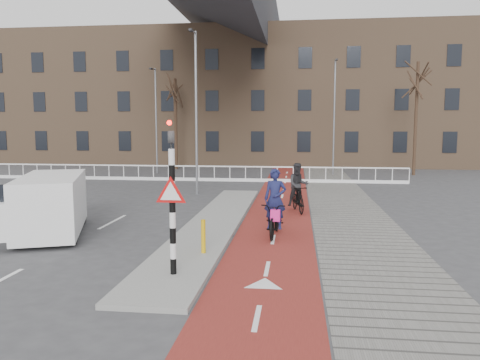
# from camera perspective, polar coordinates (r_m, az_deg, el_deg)

# --- Properties ---
(ground) EXTENTS (120.00, 120.00, 0.00)m
(ground) POSITION_cam_1_polar(r_m,az_deg,el_deg) (12.88, -3.15, -9.21)
(ground) COLOR #38383A
(ground) RESTS_ON ground
(bike_lane) EXTENTS (2.50, 60.00, 0.01)m
(bike_lane) POSITION_cam_1_polar(r_m,az_deg,el_deg) (22.48, 5.08, -2.37)
(bike_lane) COLOR maroon
(bike_lane) RESTS_ON ground
(sidewalk) EXTENTS (3.00, 60.00, 0.01)m
(sidewalk) POSITION_cam_1_polar(r_m,az_deg,el_deg) (22.57, 12.21, -2.46)
(sidewalk) COLOR slate
(sidewalk) RESTS_ON ground
(curb_island) EXTENTS (1.80, 16.00, 0.12)m
(curb_island) POSITION_cam_1_polar(r_m,az_deg,el_deg) (16.81, -3.13, -5.24)
(curb_island) COLOR gray
(curb_island) RESTS_ON ground
(traffic_signal) EXTENTS (0.80, 0.80, 3.68)m
(traffic_signal) POSITION_cam_1_polar(r_m,az_deg,el_deg) (10.66, -8.30, -1.66)
(traffic_signal) COLOR black
(traffic_signal) RESTS_ON curb_island
(bollard) EXTENTS (0.12, 0.12, 0.90)m
(bollard) POSITION_cam_1_polar(r_m,az_deg,el_deg) (12.63, -4.49, -6.86)
(bollard) COLOR gold
(bollard) RESTS_ON curb_island
(cyclist_near) EXTENTS (0.86, 2.14, 2.16)m
(cyclist_near) POSITION_cam_1_polar(r_m,az_deg,el_deg) (14.95, 4.29, -4.10)
(cyclist_near) COLOR black
(cyclist_near) RESTS_ON bike_lane
(cyclist_far) EXTENTS (0.99, 1.95, 2.01)m
(cyclist_far) POSITION_cam_1_polar(r_m,az_deg,el_deg) (19.11, 7.09, -1.46)
(cyclist_far) COLOR black
(cyclist_far) RESTS_ON bike_lane
(van) EXTENTS (3.24, 4.80, 1.91)m
(van) POSITION_cam_1_polar(r_m,az_deg,el_deg) (16.32, -21.96, -2.68)
(van) COLOR white
(van) RESTS_ON ground
(railing) EXTENTS (28.00, 0.10, 0.99)m
(railing) POSITION_cam_1_polar(r_m,az_deg,el_deg) (30.24, -6.88, 0.49)
(railing) COLOR silver
(railing) RESTS_ON ground
(townhouse_row) EXTENTS (46.00, 10.00, 15.90)m
(townhouse_row) POSITION_cam_1_polar(r_m,az_deg,el_deg) (44.71, 0.22, 12.15)
(townhouse_row) COLOR #7F6047
(townhouse_row) RESTS_ON ground
(tree_mid) EXTENTS (0.27, 0.27, 7.21)m
(tree_mid) POSITION_cam_1_polar(r_m,az_deg,el_deg) (38.38, -7.85, 6.71)
(tree_mid) COLOR black
(tree_mid) RESTS_ON ground
(tree_right) EXTENTS (0.22, 0.22, 7.95)m
(tree_right) POSITION_cam_1_polar(r_m,az_deg,el_deg) (35.49, 20.65, 6.96)
(tree_right) COLOR black
(tree_right) RESTS_ON ground
(streetlight_near) EXTENTS (0.12, 0.12, 8.19)m
(streetlight_near) POSITION_cam_1_polar(r_m,az_deg,el_deg) (24.03, -5.36, 7.99)
(streetlight_near) COLOR slate
(streetlight_near) RESTS_ON ground
(streetlight_left) EXTENTS (0.12, 0.12, 7.66)m
(streetlight_left) POSITION_cam_1_polar(r_m,az_deg,el_deg) (35.24, -10.18, 7.05)
(streetlight_left) COLOR slate
(streetlight_left) RESTS_ON ground
(streetlight_right) EXTENTS (0.12, 0.12, 8.14)m
(streetlight_right) POSITION_cam_1_polar(r_m,az_deg,el_deg) (34.22, 11.40, 7.44)
(streetlight_right) COLOR slate
(streetlight_right) RESTS_ON ground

